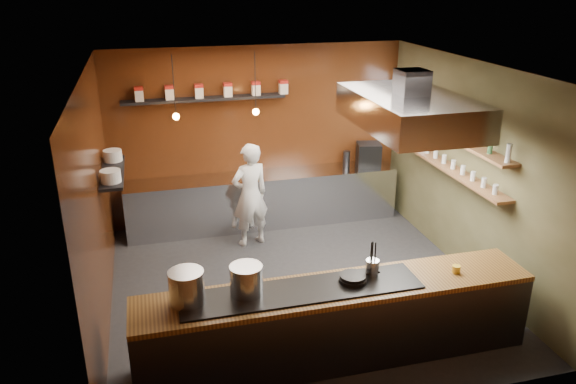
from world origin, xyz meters
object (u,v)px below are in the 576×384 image
object	(u,v)px
stockpot_small	(246,280)
chef	(250,195)
extractor_hood	(410,110)
espresso_machine	(369,154)
stockpot_large	(187,287)

from	to	relation	value
stockpot_small	chef	bearing A→B (deg)	78.41
extractor_hood	chef	distance (m)	3.01
extractor_hood	espresso_machine	size ratio (longest dim) A/B	5.01
chef	stockpot_large	bearing A→B (deg)	51.94
stockpot_large	extractor_hood	bearing A→B (deg)	21.47
extractor_hood	stockpot_large	size ratio (longest dim) A/B	5.50
espresso_machine	stockpot_large	bearing A→B (deg)	-119.70
espresso_machine	chef	world-z (taller)	chef
extractor_hood	chef	size ratio (longest dim) A/B	1.19
stockpot_small	extractor_hood	bearing A→B (deg)	26.27
stockpot_small	chef	size ratio (longest dim) A/B	0.21
extractor_hood	chef	world-z (taller)	extractor_hood
stockpot_small	espresso_machine	world-z (taller)	espresso_machine
stockpot_small	stockpot_large	bearing A→B (deg)	-178.86
extractor_hood	stockpot_small	bearing A→B (deg)	-153.73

